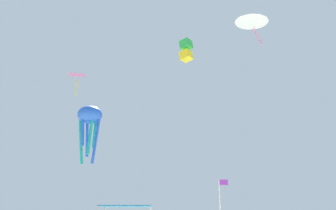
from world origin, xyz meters
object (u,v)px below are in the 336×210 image
at_px(banner_flag, 221,204).
at_px(kite_octopus_blue, 90,118).
at_px(canopy_tent, 126,207).
at_px(kite_box_green, 186,50).
at_px(kite_diamond_pink, 77,76).
at_px(kite_delta_white, 251,19).

bearing_deg(banner_flag, kite_octopus_blue, 149.26).
distance_m(canopy_tent, kite_box_green, 18.74).
relative_size(banner_flag, kite_diamond_pink, 1.52).
relative_size(kite_box_green, kite_delta_white, 0.52).
distance_m(kite_octopus_blue, kite_box_green, 12.18).
distance_m(kite_diamond_pink, kite_octopus_blue, 9.90).
distance_m(banner_flag, kite_octopus_blue, 13.42).
bearing_deg(kite_diamond_pink, canopy_tent, 109.42).
bearing_deg(canopy_tent, kite_octopus_blue, 122.10).
bearing_deg(canopy_tent, banner_flag, 2.66).
height_order(canopy_tent, kite_box_green, kite_box_green).
height_order(canopy_tent, kite_diamond_pink, kite_diamond_pink).
bearing_deg(kite_delta_white, kite_diamond_pink, -76.39).
height_order(canopy_tent, kite_delta_white, kite_delta_white).
relative_size(canopy_tent, kite_delta_white, 0.76).
distance_m(canopy_tent, kite_diamond_pink, 20.11).
height_order(canopy_tent, kite_octopus_blue, kite_octopus_blue).
distance_m(banner_flag, kite_diamond_pink, 22.55).
xyz_separation_m(kite_diamond_pink, kite_box_green, (11.43, -3.30, 1.59)).
distance_m(canopy_tent, kite_delta_white, 21.46).
distance_m(banner_flag, kite_delta_white, 18.95).
height_order(kite_diamond_pink, kite_octopus_blue, kite_diamond_pink).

